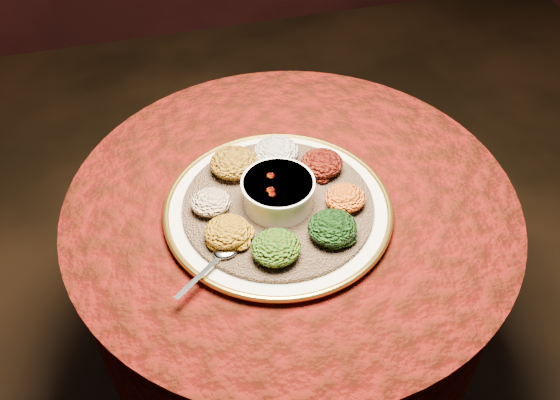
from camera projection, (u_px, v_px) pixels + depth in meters
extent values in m
plane|color=black|center=(288.00, 374.00, 1.84)|extent=(4.00, 4.00, 0.00)
cylinder|color=black|center=(288.00, 371.00, 1.82)|extent=(0.44, 0.44, 0.04)
cylinder|color=black|center=(289.00, 308.00, 1.59)|extent=(0.12, 0.12, 0.68)
cylinder|color=black|center=(291.00, 211.00, 1.34)|extent=(0.80, 0.80, 0.04)
cylinder|color=#440905|center=(290.00, 254.00, 1.44)|extent=(0.93, 0.93, 0.34)
cylinder|color=#440905|center=(291.00, 202.00, 1.32)|extent=(0.96, 0.96, 0.01)
cylinder|color=silver|center=(278.00, 210.00, 1.28)|extent=(0.56, 0.56, 0.02)
torus|color=gold|center=(278.00, 208.00, 1.27)|extent=(0.47, 0.47, 0.01)
cylinder|color=brown|center=(278.00, 205.00, 1.27)|extent=(0.47, 0.47, 0.01)
cylinder|color=silver|center=(278.00, 193.00, 1.24)|extent=(0.14, 0.14, 0.06)
cylinder|color=silver|center=(278.00, 183.00, 1.23)|extent=(0.15, 0.15, 0.01)
cylinder|color=#591804|center=(278.00, 186.00, 1.23)|extent=(0.12, 0.12, 0.01)
ellipsoid|color=silver|center=(225.00, 252.00, 1.17)|extent=(0.05, 0.03, 0.01)
cube|color=silver|center=(200.00, 276.00, 1.13)|extent=(0.11, 0.09, 0.00)
ellipsoid|color=beige|center=(276.00, 151.00, 1.34)|extent=(0.10, 0.09, 0.05)
ellipsoid|color=black|center=(322.00, 163.00, 1.32)|extent=(0.09, 0.09, 0.04)
ellipsoid|color=#B96F0F|center=(345.00, 198.00, 1.25)|extent=(0.08, 0.08, 0.04)
ellipsoid|color=black|center=(332.00, 228.00, 1.19)|extent=(0.10, 0.09, 0.05)
ellipsoid|color=#A4410A|center=(276.00, 247.00, 1.16)|extent=(0.09, 0.09, 0.05)
ellipsoid|color=#9D660D|center=(227.00, 232.00, 1.18)|extent=(0.09, 0.09, 0.04)
ellipsoid|color=maroon|center=(211.00, 202.00, 1.24)|extent=(0.08, 0.08, 0.04)
ellipsoid|color=#9A6D12|center=(234.00, 163.00, 1.32)|extent=(0.10, 0.10, 0.05)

